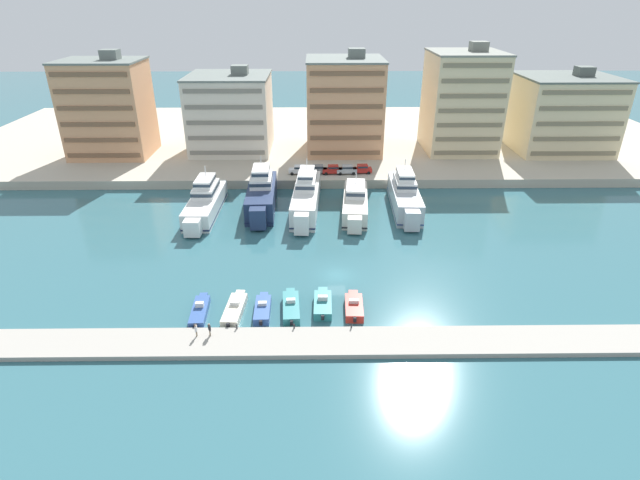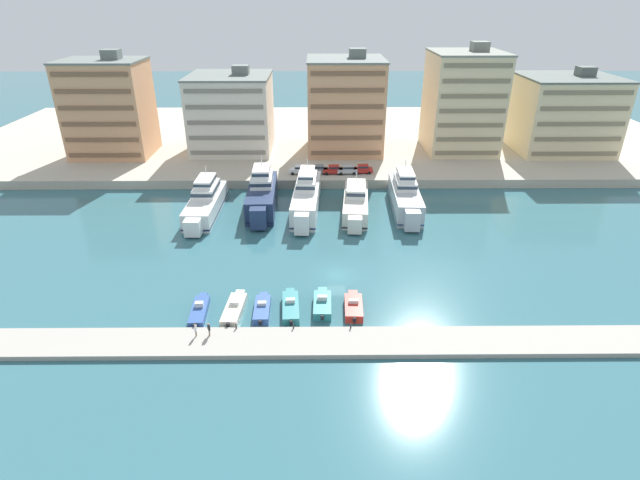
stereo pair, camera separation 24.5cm
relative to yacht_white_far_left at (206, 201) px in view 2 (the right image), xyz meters
The scene contains 29 objects.
ground_plane 31.57m from the yacht_white_far_left, 44.72° to the right, with size 400.00×400.00×0.00m, color #336670.
quay_promenade 51.87m from the yacht_white_far_left, 64.43° to the left, with size 180.00×70.00×1.80m, color #BCB29E.
pier_dock 43.63m from the yacht_white_far_left, 59.10° to the right, with size 120.00×5.05×0.58m, color #A8A399.
yacht_white_far_left is the anchor object (origin of this frame).
yacht_navy_left 10.02m from the yacht_white_far_left, 12.58° to the left, with size 5.34×20.30×9.01m.
yacht_white_mid_left 17.89m from the yacht_white_far_left, ahead, with size 5.39×22.83×8.61m.
yacht_ivory_center_left 26.55m from the yacht_white_far_left, ahead, with size 5.58×19.05×6.50m.
yacht_silver_center 35.61m from the yacht_white_far_left, ahead, with size 5.22×20.86×8.44m.
motorboat_blue_far_left 31.79m from the yacht_white_far_left, 80.47° to the right, with size 2.12×7.07×1.50m.
motorboat_cream_left 32.54m from the yacht_white_far_left, 73.04° to the right, with size 2.50×7.51×1.45m.
motorboat_blue_mid_left 33.71m from the yacht_white_far_left, 67.49° to the right, with size 1.99×6.46×1.39m.
motorboat_teal_center_left 34.90m from the yacht_white_far_left, 62.01° to the right, with size 2.36×7.38×1.57m.
motorboat_teal_center 36.39m from the yacht_white_far_left, 56.11° to the right, with size 2.28×6.56×1.65m.
motorboat_red_center_right 39.12m from the yacht_white_far_left, 51.92° to the right, with size 2.33×6.30×1.49m.
car_white_far_left 22.57m from the yacht_white_far_left, 44.09° to the left, with size 4.17×2.06×1.80m.
car_grey_left 25.54m from the yacht_white_far_left, 38.65° to the left, with size 4.16×2.03×1.80m.
car_red_mid_left 27.95m from the yacht_white_far_left, 34.27° to the left, with size 4.14×2.01×1.80m.
car_silver_center_left 30.37m from the yacht_white_far_left, 31.14° to the left, with size 4.17×2.06×1.80m.
car_red_center 33.27m from the yacht_white_far_left, 28.87° to the left, with size 4.18×2.09×1.80m.
apartment_block_far_left 41.50m from the yacht_white_far_left, 130.91° to the left, with size 17.38×13.84×22.66m.
apartment_block_left 35.46m from the yacht_white_far_left, 89.81° to the left, with size 18.34×18.36×18.95m.
apartment_block_mid_left 43.64m from the yacht_white_far_left, 51.94° to the left, with size 17.10×17.32×22.55m.
apartment_block_center_left 63.53m from the yacht_white_far_left, 32.21° to the left, with size 15.69×16.66×23.92m.
apartment_block_center 83.64m from the yacht_white_far_left, 23.39° to the left, with size 20.89×18.36×18.75m.
pedestrian_near_edge 36.96m from the yacht_white_far_left, 80.68° to the right, with size 0.22×0.60×1.56m.
pedestrian_mid_deck 37.15m from the yacht_white_far_left, 78.40° to the right, with size 0.41×0.57×1.64m.
bollard_west 36.63m from the yacht_white_far_left, 73.67° to the right, with size 0.20×0.20×0.61m.
bollard_west_mid 39.00m from the yacht_white_far_left, 64.32° to the right, with size 0.20×0.20×0.61m.
bollard_east_mid 42.27m from the yacht_white_far_left, 56.24° to the right, with size 0.20×0.20×0.61m.
Camera 2 is at (-2.83, -59.86, 35.27)m, focal length 28.00 mm.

